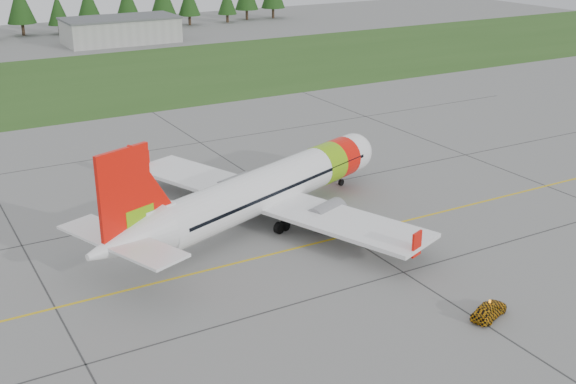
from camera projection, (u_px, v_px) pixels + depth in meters
ground at (293, 304)px, 51.86m from camera, size 320.00×320.00×0.00m
aircraft at (265, 189)px, 65.13m from camera, size 33.70×32.03×10.65m
follow_me_car at (491, 296)px, 49.58m from camera, size 1.55×1.68×3.43m
grass_strip at (42, 86)px, 118.26m from camera, size 320.00×50.00×0.03m
taxi_guideline at (244, 261)px, 58.33m from camera, size 120.00×0.25×0.02m
hangar_east at (121, 31)px, 158.12m from camera, size 24.00×12.00×5.20m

